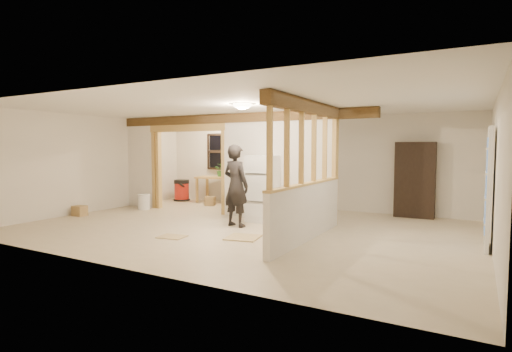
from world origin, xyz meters
The scene contains 30 objects.
floor centered at (0.00, 0.00, -0.01)m, with size 9.00×6.50×0.01m, color #C5B493.
ceiling centered at (0.00, 0.00, 2.50)m, with size 9.00×6.50×0.01m, color white.
wall_back centered at (0.00, 3.25, 1.25)m, with size 9.00×0.01×2.50m, color silver.
wall_front centered at (0.00, -3.25, 1.25)m, with size 9.00×0.01×2.50m, color silver.
wall_left centered at (-4.50, 0.00, 1.25)m, with size 0.01×6.50×2.50m, color silver.
wall_right centered at (4.50, 0.00, 1.25)m, with size 0.01×6.50×2.50m, color silver.
partition_left_stub centered at (-4.05, 1.20, 1.25)m, with size 0.90×0.12×2.50m, color silver.
partition_center centered at (0.20, 1.20, 1.25)m, with size 2.80×0.12×2.50m, color silver.
doorway_frame centered at (-2.40, 1.20, 1.10)m, with size 2.46×0.14×2.20m, color tan.
header_beam_back centered at (-1.00, 1.20, 2.38)m, with size 7.00×0.18×0.22m, color brown.
header_beam_right centered at (1.60, -0.40, 2.38)m, with size 0.18×3.30×0.22m, color brown.
pony_wall centered at (1.60, -0.40, 0.50)m, with size 0.12×3.20×1.00m, color silver.
stud_partition centered at (1.60, -0.40, 1.66)m, with size 0.14×3.20×1.32m, color tan.
window_back centered at (-2.60, 3.17, 1.55)m, with size 1.12×0.10×1.10m, color black.
french_door centered at (4.42, 0.40, 1.00)m, with size 0.12×0.86×2.00m, color white.
ceiling_dome_main centered at (0.30, -0.50, 2.48)m, with size 0.36×0.36×0.16m, color #FFEABF.
ceiling_dome_util centered at (-2.50, 2.30, 2.48)m, with size 0.32×0.32×0.14m, color #FFEABF.
hanging_bulb centered at (-2.00, 1.60, 2.18)m, with size 0.07×0.07×0.07m, color #FFD88C.
refrigerator centered at (0.02, 0.84, 0.75)m, with size 0.61×0.60×1.49m, color white.
woman centered at (-0.19, 0.04, 0.87)m, with size 0.63×0.41×1.73m, color black.
work_table centered at (-2.61, 2.88, 0.40)m, with size 1.26×0.63×0.80m, color tan.
potted_plant centered at (-2.54, 2.98, 0.99)m, with size 0.36×0.31×0.39m, color #306926.
shop_vac centered at (-3.86, 2.71, 0.34)m, with size 0.52×0.52×0.67m, color #9F1B12.
bookshelf centered at (2.97, 3.03, 0.90)m, with size 0.90×0.30×1.80m, color black.
bucket centered at (-3.59, 0.81, 0.21)m, with size 0.33×0.33×0.42m, color white.
box_util_a centered at (-1.16, 2.45, 0.15)m, with size 0.35×0.30×0.30m, color #A2814E.
box_util_b centered at (-2.47, 2.30, 0.13)m, with size 0.27×0.27×0.26m, color #A2814E.
box_front centered at (-4.24, -0.70, 0.12)m, with size 0.30×0.25×0.25m, color #A2814E.
floor_panel_near centered at (0.51, -0.84, 0.01)m, with size 0.58×0.58×0.02m, color tan.
floor_panel_far centered at (-0.68, -1.42, 0.01)m, with size 0.48×0.39×0.02m, color tan.
Camera 1 is at (4.24, -7.07, 1.66)m, focal length 28.00 mm.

